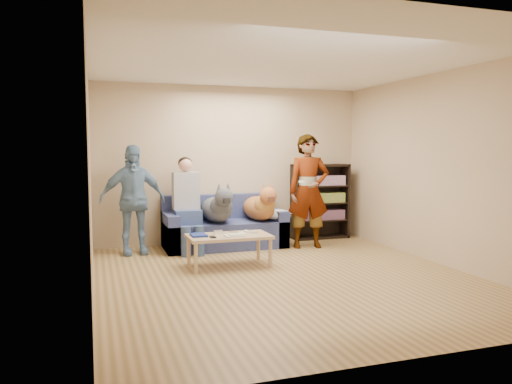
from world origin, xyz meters
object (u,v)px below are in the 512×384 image
object	(u,v)px
notebook_blue	(199,235)
dog_gray	(218,208)
bookshelf	(320,200)
coffee_table	(229,238)
dog_tan	(260,206)
person_seated	(187,201)
camera_silver	(218,232)
sofa	(224,229)
person_standing_right	(308,191)
person_standing_left	(132,200)

from	to	relation	value
notebook_blue	dog_gray	world-z (taller)	dog_gray
bookshelf	dog_gray	bearing A→B (deg)	-167.92
coffee_table	dog_gray	bearing A→B (deg)	83.79
dog_tan	coffee_table	xyz separation A→B (m)	(-0.82, -1.11, -0.28)
person_seated	bookshelf	xyz separation A→B (m)	(2.41, 0.36, -0.09)
camera_silver	dog_tan	xyz separation A→B (m)	(0.94, 0.99, 0.21)
notebook_blue	dog_tan	distance (m)	1.63
notebook_blue	sofa	xyz separation A→B (m)	(0.66, 1.24, -0.15)
notebook_blue	camera_silver	bearing A→B (deg)	14.04
person_standing_right	dog_gray	xyz separation A→B (m)	(-1.41, 0.28, -0.24)
person_standing_left	dog_tan	xyz separation A→B (m)	(1.98, -0.07, -0.16)
person_seated	notebook_blue	bearing A→B (deg)	-92.75
person_standing_right	person_seated	distance (m)	1.91
person_standing_left	person_seated	bearing A→B (deg)	-5.60
notebook_blue	sofa	size ratio (longest dim) A/B	0.14
person_standing_left	notebook_blue	bearing A→B (deg)	-60.49
camera_silver	person_seated	bearing A→B (deg)	102.24
person_standing_left	coffee_table	size ratio (longest dim) A/B	1.48
camera_silver	dog_tan	world-z (taller)	dog_tan
camera_silver	dog_tan	distance (m)	1.38
notebook_blue	sofa	bearing A→B (deg)	61.91
camera_silver	dog_gray	xyz separation A→B (m)	(0.24, 0.99, 0.21)
notebook_blue	bookshelf	size ratio (longest dim) A/B	0.20
notebook_blue	sofa	distance (m)	1.41
coffee_table	person_seated	bearing A→B (deg)	106.58
camera_silver	person_standing_right	bearing A→B (deg)	23.14
dog_gray	sofa	bearing A→B (deg)	52.13
person_seated	bookshelf	bearing A→B (deg)	8.51
person_seated	dog_gray	distance (m)	0.48
camera_silver	person_seated	size ratio (longest dim) A/B	0.07
dog_gray	dog_tan	bearing A→B (deg)	0.09
person_standing_left	dog_tan	bearing A→B (deg)	-6.41
dog_tan	bookshelf	size ratio (longest dim) A/B	0.91
notebook_blue	camera_silver	world-z (taller)	camera_silver
person_standing_right	camera_silver	distance (m)	1.85
dog_tan	person_standing_right	bearing A→B (deg)	-22.00
notebook_blue	coffee_table	distance (m)	0.41
person_standing_right	notebook_blue	distance (m)	2.13
notebook_blue	dog_tan	xyz separation A→B (m)	(1.22, 1.06, 0.22)
sofa	coffee_table	size ratio (longest dim) A/B	1.73
dog_gray	bookshelf	world-z (taller)	bookshelf
dog_tan	bookshelf	bearing A→B (deg)	18.49
coffee_table	bookshelf	distance (m)	2.58
camera_silver	sofa	distance (m)	1.24
bookshelf	sofa	bearing A→B (deg)	-172.60
dog_gray	coffee_table	bearing A→B (deg)	-96.21
person_standing_left	dog_gray	size ratio (longest dim) A/B	1.29
sofa	coffee_table	world-z (taller)	sofa
dog_gray	notebook_blue	bearing A→B (deg)	-116.19
person_standing_right	dog_gray	bearing A→B (deg)	178.67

